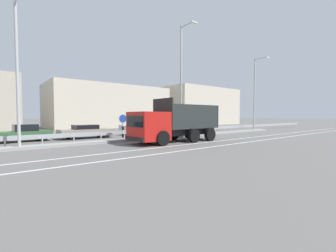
{
  "coord_description": "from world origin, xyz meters",
  "views": [
    {
      "loc": [
        -12.34,
        -13.73,
        2.07
      ],
      "look_at": [
        -0.38,
        1.17,
        1.19
      ],
      "focal_mm": 24.0,
      "sensor_mm": 36.0,
      "label": 1
    }
  ],
  "objects_px": {
    "parked_car_3": "(24,133)",
    "street_lamp_2": "(182,77)",
    "parked_car_6": "(181,126)",
    "street_lamp_3": "(255,92)",
    "parked_car_4": "(87,131)",
    "dump_truck": "(167,127)",
    "street_lamp_1": "(17,68)",
    "median_road_sign": "(123,127)",
    "parked_car_5": "(139,127)"
  },
  "relations": [
    {
      "from": "street_lamp_1",
      "to": "parked_car_6",
      "type": "relative_size",
      "value": 2.1
    },
    {
      "from": "dump_truck",
      "to": "parked_car_5",
      "type": "distance_m",
      "value": 8.4
    },
    {
      "from": "median_road_sign",
      "to": "parked_car_5",
      "type": "bearing_deg",
      "value": 47.48
    },
    {
      "from": "median_road_sign",
      "to": "street_lamp_3",
      "type": "relative_size",
      "value": 0.23
    },
    {
      "from": "median_road_sign",
      "to": "street_lamp_2",
      "type": "bearing_deg",
      "value": -2.78
    },
    {
      "from": "street_lamp_1",
      "to": "parked_car_5",
      "type": "xyz_separation_m",
      "value": [
        11.69,
        5.27,
        -4.11
      ]
    },
    {
      "from": "dump_truck",
      "to": "parked_car_5",
      "type": "xyz_separation_m",
      "value": [
        2.48,
        8.02,
        -0.43
      ]
    },
    {
      "from": "dump_truck",
      "to": "street_lamp_2",
      "type": "xyz_separation_m",
      "value": [
        3.94,
        2.62,
        4.55
      ]
    },
    {
      "from": "dump_truck",
      "to": "parked_car_4",
      "type": "distance_m",
      "value": 8.19
    },
    {
      "from": "street_lamp_1",
      "to": "street_lamp_2",
      "type": "bearing_deg",
      "value": -0.53
    },
    {
      "from": "parked_car_4",
      "to": "parked_car_6",
      "type": "distance_m",
      "value": 12.23
    },
    {
      "from": "street_lamp_1",
      "to": "parked_car_6",
      "type": "height_order",
      "value": "street_lamp_1"
    },
    {
      "from": "street_lamp_3",
      "to": "parked_car_5",
      "type": "bearing_deg",
      "value": 159.78
    },
    {
      "from": "parked_car_3",
      "to": "parked_car_4",
      "type": "distance_m",
      "value": 4.84
    },
    {
      "from": "parked_car_4",
      "to": "median_road_sign",
      "type": "bearing_deg",
      "value": 18.23
    },
    {
      "from": "parked_car_3",
      "to": "street_lamp_2",
      "type": "bearing_deg",
      "value": -115.27
    },
    {
      "from": "parked_car_3",
      "to": "parked_car_6",
      "type": "xyz_separation_m",
      "value": [
        17.04,
        0.28,
        -0.0
      ]
    },
    {
      "from": "street_lamp_1",
      "to": "street_lamp_3",
      "type": "height_order",
      "value": "street_lamp_3"
    },
    {
      "from": "dump_truck",
      "to": "parked_car_6",
      "type": "relative_size",
      "value": 1.82
    },
    {
      "from": "street_lamp_2",
      "to": "parked_car_6",
      "type": "bearing_deg",
      "value": 48.92
    },
    {
      "from": "street_lamp_1",
      "to": "street_lamp_2",
      "type": "relative_size",
      "value": 0.83
    },
    {
      "from": "parked_car_5",
      "to": "street_lamp_3",
      "type": "bearing_deg",
      "value": 70.65
    },
    {
      "from": "street_lamp_2",
      "to": "parked_car_6",
      "type": "distance_m",
      "value": 8.73
    },
    {
      "from": "parked_car_6",
      "to": "dump_truck",
      "type": "bearing_deg",
      "value": -45.2
    },
    {
      "from": "street_lamp_2",
      "to": "parked_car_6",
      "type": "height_order",
      "value": "street_lamp_2"
    },
    {
      "from": "parked_car_5",
      "to": "median_road_sign",
      "type": "bearing_deg",
      "value": -41.65
    },
    {
      "from": "parked_car_6",
      "to": "parked_car_5",
      "type": "bearing_deg",
      "value": -88.46
    },
    {
      "from": "street_lamp_1",
      "to": "street_lamp_2",
      "type": "height_order",
      "value": "street_lamp_2"
    },
    {
      "from": "parked_car_4",
      "to": "parked_car_6",
      "type": "bearing_deg",
      "value": 93.4
    },
    {
      "from": "street_lamp_2",
      "to": "street_lamp_3",
      "type": "distance_m",
      "value": 13.16
    },
    {
      "from": "median_road_sign",
      "to": "street_lamp_2",
      "type": "height_order",
      "value": "street_lamp_2"
    },
    {
      "from": "parked_car_3",
      "to": "parked_car_4",
      "type": "xyz_separation_m",
      "value": [
        4.82,
        -0.36,
        -0.04
      ]
    },
    {
      "from": "street_lamp_2",
      "to": "street_lamp_3",
      "type": "relative_size",
      "value": 1.1
    },
    {
      "from": "dump_truck",
      "to": "street_lamp_1",
      "type": "height_order",
      "value": "street_lamp_1"
    },
    {
      "from": "dump_truck",
      "to": "parked_car_4",
      "type": "relative_size",
      "value": 1.59
    },
    {
      "from": "parked_car_4",
      "to": "parked_car_5",
      "type": "height_order",
      "value": "parked_car_5"
    },
    {
      "from": "median_road_sign",
      "to": "parked_car_3",
      "type": "xyz_separation_m",
      "value": [
        -6.24,
        4.76,
        -0.44
      ]
    },
    {
      "from": "dump_truck",
      "to": "street_lamp_3",
      "type": "xyz_separation_m",
      "value": [
        17.09,
        2.63,
        4.04
      ]
    },
    {
      "from": "parked_car_5",
      "to": "parked_car_4",
      "type": "bearing_deg",
      "value": -82.65
    },
    {
      "from": "parked_car_3",
      "to": "parked_car_6",
      "type": "relative_size",
      "value": 0.94
    },
    {
      "from": "street_lamp_1",
      "to": "parked_car_3",
      "type": "height_order",
      "value": "street_lamp_1"
    },
    {
      "from": "median_road_sign",
      "to": "parked_car_6",
      "type": "xyz_separation_m",
      "value": [
        10.8,
        5.04,
        -0.45
      ]
    },
    {
      "from": "street_lamp_1",
      "to": "parked_car_6",
      "type": "bearing_deg",
      "value": 16.33
    },
    {
      "from": "street_lamp_1",
      "to": "parked_car_6",
      "type": "xyz_separation_m",
      "value": [
        17.82,
        5.22,
        -4.23
      ]
    },
    {
      "from": "median_road_sign",
      "to": "street_lamp_3",
      "type": "distance_m",
      "value": 19.73
    },
    {
      "from": "parked_car_6",
      "to": "parked_car_3",
      "type": "bearing_deg",
      "value": -87.06
    },
    {
      "from": "street_lamp_2",
      "to": "street_lamp_3",
      "type": "height_order",
      "value": "street_lamp_2"
    },
    {
      "from": "street_lamp_1",
      "to": "parked_car_5",
      "type": "bearing_deg",
      "value": 24.26
    },
    {
      "from": "street_lamp_2",
      "to": "parked_car_3",
      "type": "distance_m",
      "value": 14.31
    },
    {
      "from": "street_lamp_3",
      "to": "parked_car_6",
      "type": "height_order",
      "value": "street_lamp_3"
    }
  ]
}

